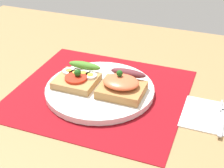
{
  "coord_description": "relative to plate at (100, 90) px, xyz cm",
  "views": [
    {
      "loc": [
        25.69,
        -59.71,
        42.34
      ],
      "look_at": [
        3.0,
        0.0,
        3.18
      ],
      "focal_mm": 53.67,
      "sensor_mm": 36.0,
      "label": 1
    }
  ],
  "objects": [
    {
      "name": "plate",
      "position": [
        0.0,
        0.0,
        0.0
      ],
      "size": [
        24.98,
        24.98,
        1.38
      ],
      "primitive_type": "cylinder",
      "color": "white",
      "rests_on": "placemat"
    },
    {
      "name": "sandwich_salmon",
      "position": [
        5.46,
        -0.24,
        2.6
      ],
      "size": [
        9.86,
        9.74,
        5.32
      ],
      "color": "#B57E45",
      "rests_on": "plate"
    },
    {
      "name": "sandwich_egg_tomato",
      "position": [
        -5.53,
        0.22,
        2.03
      ],
      "size": [
        9.35,
        9.96,
        3.85
      ],
      "color": "tan",
      "rests_on": "plate"
    },
    {
      "name": "napkin",
      "position": [
        26.53,
        -0.49,
        -0.69
      ],
      "size": [
        14.61,
        11.61,
        0.6
      ],
      "primitive_type": "cube",
      "color": "white",
      "rests_on": "ground_plane"
    },
    {
      "name": "placemat",
      "position": [
        0.0,
        0.0,
        -0.84
      ],
      "size": [
        38.87,
        35.8,
        0.3
      ],
      "primitive_type": "cube",
      "color": "maroon",
      "rests_on": "ground_plane"
    },
    {
      "name": "fork",
      "position": [
        27.41,
        -0.07,
        -0.23
      ],
      "size": [
        1.62,
        12.89,
        0.32
      ],
      "color": "#B7B7BC",
      "rests_on": "napkin"
    },
    {
      "name": "ground_plane",
      "position": [
        0.0,
        0.0,
        -2.59
      ],
      "size": [
        120.0,
        90.0,
        3.2
      ],
      "primitive_type": "cube",
      "color": "#9F794A"
    }
  ]
}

